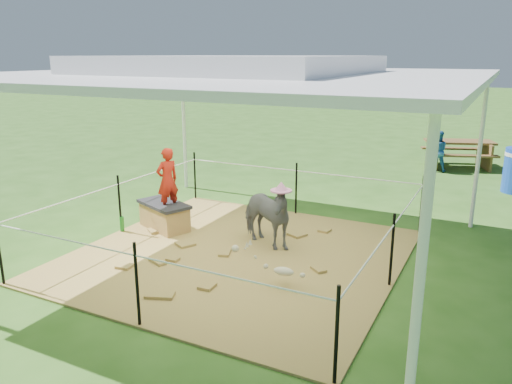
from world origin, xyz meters
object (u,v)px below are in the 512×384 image
at_px(green_bottle, 122,224).
at_px(pony, 264,215).
at_px(foal, 284,269).
at_px(straw_bale, 164,217).
at_px(picnic_table_near, 458,154).
at_px(distant_person, 437,151).
at_px(woman, 167,175).

height_order(green_bottle, pony, pony).
height_order(green_bottle, foal, foal).
bearing_deg(foal, straw_bale, 153.46).
height_order(foal, picnic_table_near, picnic_table_near).
height_order(picnic_table_near, distant_person, distant_person).
height_order(woman, pony, woman).
xyz_separation_m(pony, foal, (0.85, -1.16, -0.27)).
relative_size(straw_bale, green_bottle, 3.60).
relative_size(woman, picnic_table_near, 0.64).
relative_size(straw_bale, distant_person, 0.87).
height_order(straw_bale, distant_person, distant_person).
bearing_deg(green_bottle, distant_person, 60.73).
bearing_deg(picnic_table_near, pony, -125.40).
bearing_deg(picnic_table_near, straw_bale, -137.47).
height_order(pony, picnic_table_near, pony).
relative_size(straw_bale, pony, 0.78).
bearing_deg(woman, straw_bale, -68.05).
relative_size(woman, pony, 0.93).
bearing_deg(green_bottle, woman, 34.70).
xyz_separation_m(green_bottle, picnic_table_near, (4.51, 8.04, 0.20)).
bearing_deg(woman, distant_person, 175.29).
bearing_deg(woman, pony, 113.73).
xyz_separation_m(woman, picnic_table_near, (3.86, 7.59, -0.63)).
bearing_deg(green_bottle, pony, 11.78).
bearing_deg(straw_bale, picnic_table_near, 62.45).
height_order(green_bottle, distant_person, distant_person).
bearing_deg(green_bottle, picnic_table_near, 60.72).
bearing_deg(straw_bale, green_bottle, -140.71).
xyz_separation_m(straw_bale, foal, (2.72, -1.10, 0.02)).
bearing_deg(foal, distant_person, 79.82).
distance_m(straw_bale, pony, 1.90).
height_order(green_bottle, picnic_table_near, picnic_table_near).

